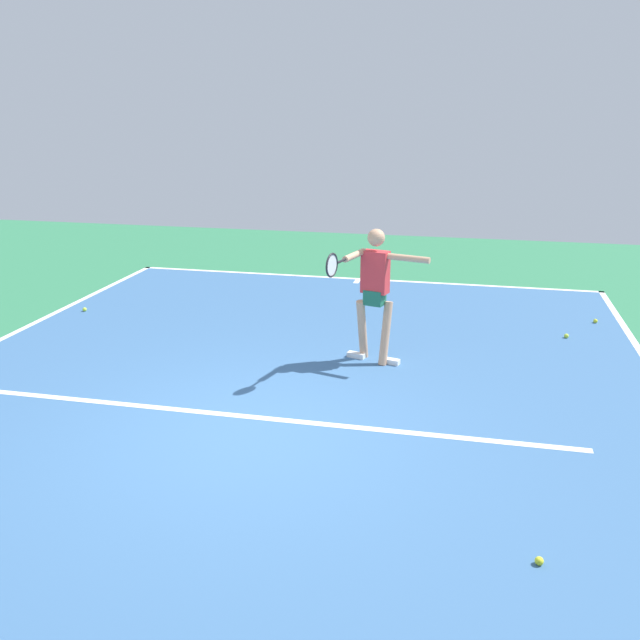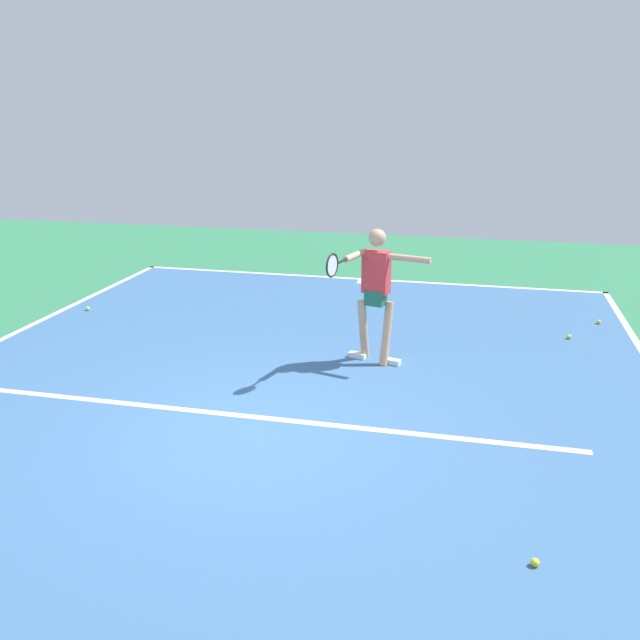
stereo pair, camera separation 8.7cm
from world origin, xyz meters
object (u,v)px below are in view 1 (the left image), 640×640
object	(u,v)px
tennis_player	(374,287)
tennis_ball_by_sideline	(566,336)
tennis_ball_near_player	(539,561)
tennis_ball_by_baseline	(595,321)
tennis_ball_centre_court	(85,309)

from	to	relation	value
tennis_player	tennis_ball_by_sideline	size ratio (longest dim) A/B	26.95
tennis_ball_near_player	tennis_player	bearing A→B (deg)	-64.95
tennis_ball_by_baseline	tennis_ball_near_player	world-z (taller)	same
tennis_ball_centre_court	tennis_ball_near_player	xyz separation A→B (m)	(-6.79, 5.14, 0.00)
tennis_ball_by_sideline	tennis_ball_near_player	bearing A→B (deg)	81.54
tennis_ball_by_baseline	tennis_ball_by_sideline	size ratio (longest dim) A/B	1.00
tennis_player	tennis_ball_near_player	distance (m)	4.40
tennis_ball_by_baseline	tennis_player	bearing A→B (deg)	37.54
tennis_player	tennis_ball_by_sideline	bearing A→B (deg)	-134.05
tennis_ball_by_baseline	tennis_ball_near_player	xyz separation A→B (m)	(1.34, 6.31, 0.00)
tennis_player	tennis_ball_near_player	world-z (taller)	tennis_player
tennis_ball_near_player	tennis_ball_by_sideline	bearing A→B (deg)	-98.46
tennis_player	tennis_ball_by_baseline	distance (m)	4.10
tennis_player	tennis_ball_centre_court	size ratio (longest dim) A/B	26.95
tennis_ball_centre_court	tennis_player	bearing A→B (deg)	165.85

